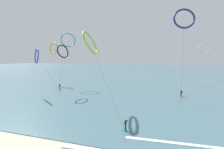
{
  "coord_description": "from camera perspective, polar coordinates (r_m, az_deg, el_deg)",
  "views": [
    {
      "loc": [
        8.37,
        -6.11,
        9.94
      ],
      "look_at": [
        0.0,
        23.61,
        6.42
      ],
      "focal_mm": 24.4,
      "sensor_mm": 36.0,
      "label": 1
    }
  ],
  "objects": [
    {
      "name": "kite_lime",
      "position": [
        32.69,
        -8.2,
        11.66
      ],
      "size": [
        11.12,
        13.31,
        15.43
      ],
      "rotation": [
        0.0,
        0.0,
        1.62
      ],
      "color": "#8CC62D",
      "rests_on": "ground"
    },
    {
      "name": "surfer_magenta",
      "position": [
        49.77,
        -19.03,
        -4.41
      ],
      "size": [
        1.4,
        0.73,
        1.7
      ],
      "rotation": [
        0.0,
        0.0,
        0.72
      ],
      "color": "#CC288E",
      "rests_on": "ground"
    },
    {
      "name": "sea_water",
      "position": [
        115.45,
        11.52,
        1.45
      ],
      "size": [
        400.0,
        200.0,
        0.08
      ],
      "primitive_type": "cube",
      "color": "#476B75",
      "rests_on": "ground"
    },
    {
      "name": "kite_navy",
      "position": [
        42.99,
        25.42,
        18.4
      ],
      "size": [
        5.35,
        2.47,
        21.81
      ],
      "rotation": [
        0.0,
        0.0,
        0.17
      ],
      "color": "navy",
      "rests_on": "ground"
    },
    {
      "name": "surfer_coral",
      "position": [
        42.1,
        24.51,
        -6.6
      ],
      "size": [
        1.4,
        0.7,
        1.7
      ],
      "rotation": [
        0.0,
        0.0,
        5.75
      ],
      "color": "#EA7260",
      "rests_on": "ground"
    },
    {
      "name": "kite_ivory",
      "position": [
        68.77,
        31.14,
        8.31
      ],
      "size": [
        4.19,
        46.24,
        15.15
      ],
      "rotation": [
        0.0,
        0.0,
        0.01
      ],
      "color": "silver",
      "rests_on": "ground"
    },
    {
      "name": "kite_amber",
      "position": [
        63.39,
        -20.94,
        9.16
      ],
      "size": [
        11.71,
        11.66,
        15.53
      ],
      "rotation": [
        0.0,
        0.0,
        6.15
      ],
      "color": "orange",
      "rests_on": "ground"
    },
    {
      "name": "kite_charcoal",
      "position": [
        45.2,
        -17.94,
        8.25
      ],
      "size": [
        4.38,
        4.43,
        13.48
      ],
      "rotation": [
        0.0,
        0.0,
        1.27
      ],
      "color": "black",
      "rests_on": "ground"
    },
    {
      "name": "kite_teal",
      "position": [
        57.19,
        -16.11,
        12.25
      ],
      "size": [
        4.94,
        10.7,
        18.46
      ],
      "rotation": [
        0.0,
        0.0,
        0.7
      ],
      "color": "teal",
      "rests_on": "ground"
    },
    {
      "name": "wave_crest_mid",
      "position": [
        21.13,
        29.78,
        -22.27
      ],
      "size": [
        16.47,
        1.33,
        0.12
      ],
      "primitive_type": "cube",
      "rotation": [
        0.0,
        0.0,
        0.05
      ],
      "color": "white",
      "rests_on": "ground"
    },
    {
      "name": "surfer_emerald",
      "position": [
        21.6,
        5.12,
        -18.49
      ],
      "size": [
        1.4,
        0.62,
        1.7
      ],
      "rotation": [
        0.0,
        0.0,
        1.4
      ],
      "color": "#199351",
      "rests_on": "ground"
    },
    {
      "name": "kite_cobalt",
      "position": [
        45.83,
        -26.41,
        6.24
      ],
      "size": [
        4.46,
        7.54,
        12.37
      ],
      "rotation": [
        0.0,
        0.0,
        5.64
      ],
      "color": "#2647B7",
      "rests_on": "ground"
    }
  ]
}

